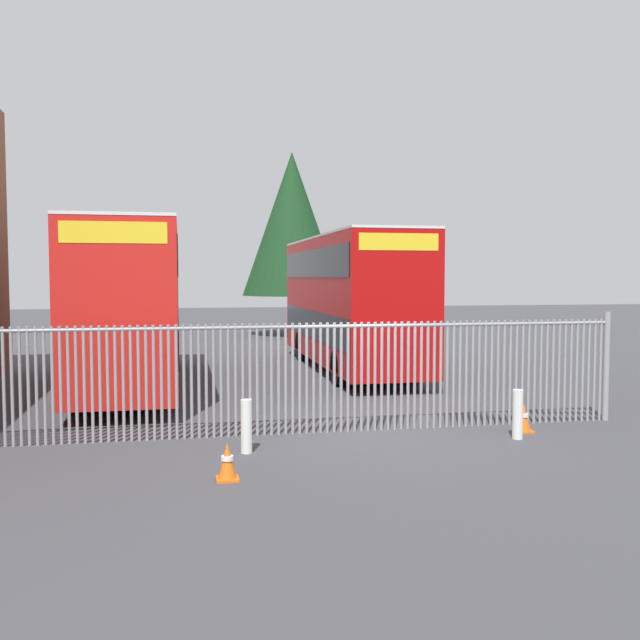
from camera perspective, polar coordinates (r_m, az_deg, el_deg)
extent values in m
plane|color=#3D3D42|center=(21.98, -2.06, -4.58)|extent=(100.00, 100.00, 0.00)
cylinder|color=gray|center=(13.99, -24.36, -5.00)|extent=(0.06, 0.06, 2.20)
cylinder|color=gray|center=(13.96, -23.80, -5.00)|extent=(0.06, 0.06, 2.20)
cylinder|color=gray|center=(13.93, -23.24, -5.01)|extent=(0.06, 0.06, 2.20)
cylinder|color=gray|center=(13.90, -22.67, -5.01)|extent=(0.06, 0.06, 2.20)
cylinder|color=gray|center=(13.87, -22.10, -5.01)|extent=(0.06, 0.06, 2.20)
cylinder|color=gray|center=(13.85, -21.53, -5.02)|extent=(0.06, 0.06, 2.20)
cylinder|color=gray|center=(13.82, -20.96, -5.02)|extent=(0.06, 0.06, 2.20)
cylinder|color=gray|center=(13.80, -20.39, -5.02)|extent=(0.06, 0.06, 2.20)
cylinder|color=gray|center=(13.78, -19.81, -5.02)|extent=(0.06, 0.06, 2.20)
cylinder|color=gray|center=(13.76, -19.23, -5.02)|extent=(0.06, 0.06, 2.20)
cylinder|color=gray|center=(13.74, -18.65, -5.02)|extent=(0.06, 0.06, 2.20)
cylinder|color=gray|center=(13.72, -18.07, -5.02)|extent=(0.06, 0.06, 2.20)
cylinder|color=gray|center=(13.71, -17.49, -5.02)|extent=(0.06, 0.06, 2.20)
cylinder|color=gray|center=(13.69, -16.90, -5.02)|extent=(0.06, 0.06, 2.20)
cylinder|color=gray|center=(13.68, -16.32, -5.01)|extent=(0.06, 0.06, 2.20)
cylinder|color=gray|center=(13.67, -15.73, -5.01)|extent=(0.06, 0.06, 2.20)
cylinder|color=gray|center=(13.66, -15.15, -5.01)|extent=(0.06, 0.06, 2.20)
cylinder|color=gray|center=(13.65, -14.56, -5.00)|extent=(0.06, 0.06, 2.20)
cylinder|color=gray|center=(13.64, -13.97, -5.00)|extent=(0.06, 0.06, 2.20)
cylinder|color=gray|center=(13.63, -13.38, -4.99)|extent=(0.06, 0.06, 2.20)
cylinder|color=gray|center=(13.63, -12.79, -4.99)|extent=(0.06, 0.06, 2.20)
cylinder|color=gray|center=(13.63, -12.20, -4.98)|extent=(0.06, 0.06, 2.20)
cylinder|color=gray|center=(13.63, -11.61, -4.98)|extent=(0.06, 0.06, 2.20)
cylinder|color=gray|center=(13.63, -11.02, -4.97)|extent=(0.06, 0.06, 2.20)
cylinder|color=gray|center=(13.63, -10.43, -4.96)|extent=(0.06, 0.06, 2.20)
cylinder|color=gray|center=(13.63, -9.84, -4.95)|extent=(0.06, 0.06, 2.20)
cylinder|color=gray|center=(13.63, -9.25, -4.95)|extent=(0.06, 0.06, 2.20)
cylinder|color=gray|center=(13.64, -8.66, -4.94)|extent=(0.06, 0.06, 2.20)
cylinder|color=gray|center=(13.65, -8.07, -4.93)|extent=(0.06, 0.06, 2.20)
cylinder|color=gray|center=(13.66, -7.49, -4.92)|extent=(0.06, 0.06, 2.20)
cylinder|color=gray|center=(13.67, -6.90, -4.91)|extent=(0.06, 0.06, 2.20)
cylinder|color=gray|center=(13.68, -6.31, -4.89)|extent=(0.06, 0.06, 2.20)
cylinder|color=gray|center=(13.69, -5.73, -4.88)|extent=(0.06, 0.06, 2.20)
cylinder|color=gray|center=(13.70, -5.14, -4.87)|extent=(0.06, 0.06, 2.20)
cylinder|color=gray|center=(13.72, -4.56, -4.86)|extent=(0.06, 0.06, 2.20)
cylinder|color=gray|center=(13.74, -3.98, -4.84)|extent=(0.06, 0.06, 2.20)
cylinder|color=gray|center=(13.75, -3.40, -4.83)|extent=(0.06, 0.06, 2.20)
cylinder|color=gray|center=(13.77, -2.82, -4.82)|extent=(0.06, 0.06, 2.20)
cylinder|color=gray|center=(13.80, -2.25, -4.80)|extent=(0.06, 0.06, 2.20)
cylinder|color=gray|center=(13.82, -1.67, -4.79)|extent=(0.06, 0.06, 2.20)
cylinder|color=gray|center=(13.84, -1.10, -4.77)|extent=(0.06, 0.06, 2.20)
cylinder|color=gray|center=(13.87, -0.53, -4.76)|extent=(0.06, 0.06, 2.20)
cylinder|color=gray|center=(13.89, 0.04, -4.74)|extent=(0.06, 0.06, 2.20)
cylinder|color=gray|center=(13.92, 0.61, -4.72)|extent=(0.06, 0.06, 2.20)
cylinder|color=gray|center=(13.95, 1.17, -4.71)|extent=(0.06, 0.06, 2.20)
cylinder|color=gray|center=(13.98, 1.73, -4.69)|extent=(0.06, 0.06, 2.20)
cylinder|color=gray|center=(14.01, 2.29, -4.67)|extent=(0.06, 0.06, 2.20)
cylinder|color=gray|center=(14.05, 2.85, -4.65)|extent=(0.06, 0.06, 2.20)
cylinder|color=gray|center=(14.08, 3.40, -4.64)|extent=(0.06, 0.06, 2.20)
cylinder|color=gray|center=(14.12, 3.95, -4.62)|extent=(0.06, 0.06, 2.20)
cylinder|color=gray|center=(14.16, 4.50, -4.60)|extent=(0.06, 0.06, 2.20)
cylinder|color=gray|center=(14.19, 5.04, -4.58)|extent=(0.06, 0.06, 2.20)
cylinder|color=gray|center=(14.23, 5.58, -4.56)|extent=(0.06, 0.06, 2.20)
cylinder|color=gray|center=(14.27, 6.12, -4.54)|extent=(0.06, 0.06, 2.20)
cylinder|color=gray|center=(14.32, 6.66, -4.52)|extent=(0.06, 0.06, 2.20)
cylinder|color=gray|center=(14.36, 7.19, -4.50)|extent=(0.06, 0.06, 2.20)
cylinder|color=gray|center=(14.41, 7.72, -4.48)|extent=(0.06, 0.06, 2.20)
cylinder|color=gray|center=(14.45, 8.25, -4.46)|extent=(0.06, 0.06, 2.20)
cylinder|color=gray|center=(14.50, 8.77, -4.44)|extent=(0.06, 0.06, 2.20)
cylinder|color=gray|center=(14.55, 9.29, -4.41)|extent=(0.06, 0.06, 2.20)
cylinder|color=gray|center=(14.60, 9.80, -4.39)|extent=(0.06, 0.06, 2.20)
cylinder|color=gray|center=(14.65, 10.31, -4.37)|extent=(0.06, 0.06, 2.20)
cylinder|color=gray|center=(14.70, 10.82, -4.35)|extent=(0.06, 0.06, 2.20)
cylinder|color=gray|center=(14.75, 11.33, -4.33)|extent=(0.06, 0.06, 2.20)
cylinder|color=gray|center=(14.81, 11.83, -4.30)|extent=(0.06, 0.06, 2.20)
cylinder|color=gray|center=(14.86, 12.32, -4.28)|extent=(0.06, 0.06, 2.20)
cylinder|color=gray|center=(14.92, 12.82, -4.26)|extent=(0.06, 0.06, 2.20)
cylinder|color=gray|center=(14.98, 13.31, -4.24)|extent=(0.06, 0.06, 2.20)
cylinder|color=gray|center=(15.03, 13.79, -4.21)|extent=(0.06, 0.06, 2.20)
cylinder|color=gray|center=(15.09, 14.27, -4.19)|extent=(0.06, 0.06, 2.20)
cylinder|color=gray|center=(15.15, 14.75, -4.17)|extent=(0.06, 0.06, 2.20)
cylinder|color=gray|center=(15.22, 15.23, -4.14)|extent=(0.06, 0.06, 2.20)
cylinder|color=gray|center=(15.28, 15.70, -4.12)|extent=(0.06, 0.06, 2.20)
cylinder|color=gray|center=(15.34, 16.16, -4.10)|extent=(0.06, 0.06, 2.20)
cylinder|color=gray|center=(15.41, 16.62, -4.07)|extent=(0.06, 0.06, 2.20)
cylinder|color=gray|center=(15.47, 17.08, -4.05)|extent=(0.06, 0.06, 2.20)
cylinder|color=gray|center=(15.54, 17.54, -4.03)|extent=(0.06, 0.06, 2.20)
cylinder|color=gray|center=(15.61, 17.99, -4.00)|extent=(0.06, 0.06, 2.20)
cylinder|color=gray|center=(15.68, 18.43, -3.98)|extent=(0.06, 0.06, 2.20)
cylinder|color=gray|center=(15.75, 18.88, -3.95)|extent=(0.06, 0.06, 2.20)
cylinder|color=gray|center=(15.82, 19.32, -3.93)|extent=(0.06, 0.06, 2.20)
cylinder|color=gray|center=(15.89, 19.75, -3.91)|extent=(0.06, 0.06, 2.20)
cylinder|color=gray|center=(15.96, 20.18, -3.88)|extent=(0.06, 0.06, 2.20)
cylinder|color=gray|center=(16.03, 20.61, -3.86)|extent=(0.06, 0.06, 2.20)
cylinder|color=gray|center=(16.11, 21.03, -3.84)|extent=(0.06, 0.06, 2.20)
cylinder|color=gray|center=(16.18, 21.45, -3.81)|extent=(0.06, 0.06, 2.20)
cylinder|color=gray|center=(16.26, 21.87, -3.79)|extent=(0.06, 0.06, 2.20)
cylinder|color=gray|center=(16.33, 22.28, -3.76)|extent=(0.06, 0.06, 2.20)
cylinder|color=gray|center=(13.66, -2.83, -0.58)|extent=(13.98, 0.07, 0.07)
cylinder|color=gray|center=(16.33, 22.28, -3.50)|extent=(0.14, 0.14, 2.35)
cube|color=red|center=(20.21, -15.03, 1.28)|extent=(2.50, 10.80, 4.00)
cube|color=black|center=(20.25, -15.00, -0.98)|extent=(2.54, 10.37, 0.90)
cube|color=black|center=(20.20, -15.09, 4.68)|extent=(2.54, 10.37, 0.90)
cube|color=yellow|center=(14.89, -16.45, 6.86)|extent=(2.12, 0.12, 0.44)
cube|color=silver|center=(20.24, -15.12, 7.03)|extent=(2.50, 10.80, 0.08)
cylinder|color=black|center=(17.17, -19.33, -5.31)|extent=(0.30, 1.04, 1.04)
cylinder|color=black|center=(17.00, -11.94, -5.27)|extent=(0.30, 1.04, 1.04)
cylinder|color=black|center=(23.39, -17.19, -2.96)|extent=(0.30, 1.04, 1.04)
cylinder|color=black|center=(23.27, -11.79, -2.91)|extent=(0.30, 1.04, 1.04)
cube|color=#B70C0C|center=(23.31, 2.36, 1.68)|extent=(2.50, 10.80, 4.00)
cube|color=black|center=(23.35, 2.36, -0.28)|extent=(2.54, 10.37, 0.90)
cube|color=black|center=(23.30, 2.37, 4.63)|extent=(2.54, 10.37, 0.90)
cube|color=yellow|center=(18.17, 6.41, 6.35)|extent=(2.12, 0.12, 0.44)
cube|color=silver|center=(23.33, 2.38, 6.67)|extent=(2.50, 10.80, 0.08)
cylinder|color=black|center=(19.95, 1.56, -3.90)|extent=(0.30, 1.04, 1.04)
cylinder|color=black|center=(20.55, 7.56, -3.71)|extent=(0.30, 1.04, 1.04)
cylinder|color=black|center=(26.11, -1.54, -2.15)|extent=(0.30, 1.04, 1.04)
cylinder|color=black|center=(26.57, 3.14, -2.05)|extent=(0.30, 1.04, 1.04)
cylinder|color=silver|center=(12.49, -6.02, -8.61)|extent=(0.20, 0.20, 0.95)
cylinder|color=silver|center=(14.01, 15.81, -7.40)|extent=(0.20, 0.20, 0.95)
cube|color=orange|center=(11.03, -7.55, -12.71)|extent=(0.34, 0.34, 0.04)
cone|color=orange|center=(10.95, -7.56, -11.23)|extent=(0.28, 0.28, 0.55)
cylinder|color=white|center=(10.94, -7.57, -11.09)|extent=(0.19, 0.19, 0.07)
cube|color=orange|center=(14.72, 16.23, -8.68)|extent=(0.34, 0.34, 0.04)
cone|color=orange|center=(14.66, 16.25, -7.56)|extent=(0.28, 0.28, 0.55)
cylinder|color=white|center=(14.66, 16.25, -7.45)|extent=(0.19, 0.19, 0.07)
cylinder|color=#4C3823|center=(37.39, -2.27, 0.39)|extent=(0.36, 0.36, 2.12)
cone|color=#143819|center=(37.44, -2.29, 7.83)|extent=(5.31, 5.31, 7.58)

